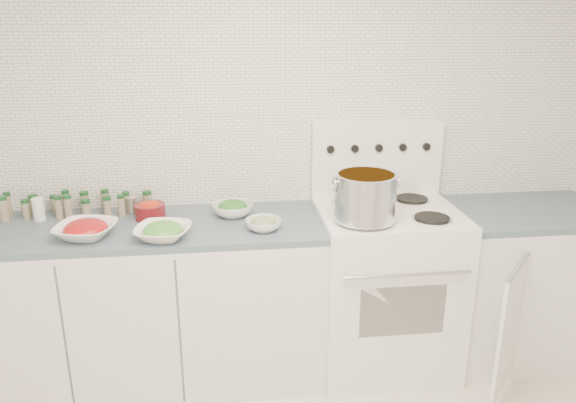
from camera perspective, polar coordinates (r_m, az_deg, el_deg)
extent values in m
cube|color=white|center=(3.21, 0.57, 6.06)|extent=(3.50, 0.02, 2.50)
cube|color=white|center=(3.20, -13.77, -10.22)|extent=(1.85, 0.62, 0.86)
cube|color=#415962|center=(3.01, -14.41, -2.68)|extent=(1.85, 0.62, 0.03)
cube|color=white|center=(3.27, 9.77, -8.75)|extent=(0.76, 0.65, 0.92)
cube|color=black|center=(2.98, 11.54, -10.81)|extent=(0.45, 0.01, 0.28)
cylinder|color=silver|center=(2.85, 12.08, -7.34)|extent=(0.65, 0.02, 0.02)
cube|color=white|center=(3.09, 10.23, -1.02)|extent=(0.76, 0.65, 0.01)
cube|color=white|center=(3.29, 8.98, 4.31)|extent=(0.76, 0.06, 0.43)
cylinder|color=silver|center=(2.89, 7.73, -2.04)|extent=(0.21, 0.21, 0.01)
cylinder|color=black|center=(2.89, 7.74, -1.93)|extent=(0.18, 0.18, 0.01)
cylinder|color=silver|center=(3.00, 14.41, -1.70)|extent=(0.21, 0.21, 0.01)
cylinder|color=black|center=(3.00, 14.42, -1.60)|extent=(0.18, 0.18, 0.01)
cylinder|color=silver|center=(3.18, 6.32, -0.04)|extent=(0.21, 0.21, 0.01)
cylinder|color=black|center=(3.18, 6.32, 0.06)|extent=(0.18, 0.18, 0.01)
cylinder|color=silver|center=(3.28, 12.46, 0.20)|extent=(0.21, 0.21, 0.01)
cylinder|color=black|center=(3.28, 12.46, 0.30)|extent=(0.18, 0.18, 0.01)
cylinder|color=black|center=(3.18, 4.33, 5.32)|extent=(0.04, 0.02, 0.04)
cylinder|color=black|center=(3.21, 6.80, 5.37)|extent=(0.04, 0.02, 0.04)
cylinder|color=black|center=(3.24, 9.21, 5.40)|extent=(0.04, 0.02, 0.04)
cylinder|color=black|center=(3.28, 11.57, 5.43)|extent=(0.04, 0.02, 0.04)
cylinder|color=black|center=(3.33, 13.87, 5.44)|extent=(0.04, 0.02, 0.04)
cube|color=white|center=(3.60, 22.48, -7.77)|extent=(0.89, 0.62, 0.86)
cube|color=#415962|center=(3.44, 23.38, -1.01)|extent=(0.89, 0.62, 0.03)
cube|color=white|center=(3.11, 21.57, -11.96)|extent=(0.28, 0.31, 0.70)
cylinder|color=silver|center=(2.86, 7.87, 0.48)|extent=(0.31, 0.31, 0.24)
cylinder|color=#C1711B|center=(2.83, 7.96, 2.50)|extent=(0.28, 0.28, 0.03)
torus|color=silver|center=(2.80, 4.73, 1.76)|extent=(0.01, 0.08, 0.08)
torus|color=silver|center=(2.88, 11.04, 1.95)|extent=(0.01, 0.08, 0.08)
imported|color=white|center=(2.92, -19.84, -2.81)|extent=(0.34, 0.34, 0.07)
ellipsoid|color=#A60E1B|center=(2.92, -19.87, -2.54)|extent=(0.21, 0.21, 0.09)
imported|color=white|center=(2.80, -12.57, -3.09)|extent=(0.32, 0.32, 0.07)
ellipsoid|color=#4D9C33|center=(2.79, -12.59, -2.83)|extent=(0.19, 0.19, 0.09)
imported|color=white|center=(3.06, -5.62, -0.81)|extent=(0.29, 0.29, 0.07)
ellipsoid|color=#235E1A|center=(3.05, -5.63, -0.47)|extent=(0.16, 0.16, 0.07)
imported|color=white|center=(2.85, -2.51, -2.36)|extent=(0.24, 0.24, 0.06)
ellipsoid|color=#2C5321|center=(2.84, -2.51, -2.07)|extent=(0.13, 0.13, 0.06)
cylinder|color=maroon|center=(3.09, -13.82, -0.99)|extent=(0.16, 0.16, 0.08)
ellipsoid|color=#B7270C|center=(3.08, -13.86, -0.46)|extent=(0.12, 0.12, 0.06)
cylinder|color=white|center=(3.25, -24.00, -0.71)|extent=(0.08, 0.08, 0.12)
cylinder|color=#A9A38F|center=(3.20, -15.55, -0.35)|extent=(0.08, 0.08, 0.09)
cylinder|color=gray|center=(3.39, -26.54, -0.39)|extent=(0.04, 0.04, 0.12)
cylinder|color=#13431D|center=(3.37, -26.70, 0.68)|extent=(0.04, 0.04, 0.02)
cylinder|color=gray|center=(3.37, -24.42, -0.41)|extent=(0.05, 0.05, 0.09)
cylinder|color=#13431D|center=(3.35, -24.54, 0.46)|extent=(0.05, 0.05, 0.02)
cylinder|color=gray|center=(3.34, -22.64, -0.37)|extent=(0.04, 0.04, 0.09)
cylinder|color=#13431D|center=(3.33, -22.75, 0.47)|extent=(0.04, 0.04, 0.02)
cylinder|color=gray|center=(3.31, -21.58, -0.16)|extent=(0.04, 0.04, 0.11)
cylinder|color=#13431D|center=(3.29, -21.71, 0.92)|extent=(0.04, 0.04, 0.02)
cylinder|color=gray|center=(3.28, -19.92, -0.22)|extent=(0.05, 0.05, 0.10)
cylinder|color=#13431D|center=(3.26, -20.03, 0.78)|extent=(0.05, 0.05, 0.02)
cylinder|color=gray|center=(3.27, -18.03, -0.03)|extent=(0.04, 0.04, 0.11)
cylinder|color=#13431D|center=(3.25, -18.14, 1.01)|extent=(0.04, 0.04, 0.02)
cylinder|color=gray|center=(3.25, -16.09, -0.09)|extent=(0.04, 0.04, 0.09)
cylinder|color=#13431D|center=(3.24, -16.18, 0.81)|extent=(0.04, 0.04, 0.02)
cylinder|color=gray|center=(3.23, -14.07, -0.04)|extent=(0.05, 0.05, 0.09)
cylinder|color=#13431D|center=(3.22, -14.14, 0.87)|extent=(0.05, 0.05, 0.02)
cylinder|color=gray|center=(3.31, -26.91, -0.82)|extent=(0.05, 0.05, 0.12)
cylinder|color=#13431D|center=(3.29, -27.08, 0.30)|extent=(0.05, 0.05, 0.02)
cylinder|color=gray|center=(3.30, -25.05, -0.87)|extent=(0.04, 0.04, 0.09)
cylinder|color=#13431D|center=(3.28, -25.17, 0.04)|extent=(0.04, 0.04, 0.02)
cylinder|color=gray|center=(3.23, -22.23, -0.71)|extent=(0.04, 0.04, 0.11)
cylinder|color=#13431D|center=(3.21, -22.37, 0.36)|extent=(0.04, 0.04, 0.02)
cylinder|color=gray|center=(3.21, -21.41, -0.66)|extent=(0.04, 0.04, 0.12)
cylinder|color=#13431D|center=(3.19, -21.55, 0.47)|extent=(0.04, 0.04, 0.02)
cylinder|color=gray|center=(3.19, -19.79, -0.86)|extent=(0.05, 0.05, 0.09)
cylinder|color=#13431D|center=(3.18, -19.89, 0.02)|extent=(0.05, 0.05, 0.02)
cylinder|color=gray|center=(3.18, -17.85, -0.63)|extent=(0.04, 0.04, 0.10)
cylinder|color=#13431D|center=(3.16, -17.95, 0.33)|extent=(0.04, 0.04, 0.02)
cylinder|color=gray|center=(3.15, -16.55, -0.56)|extent=(0.04, 0.04, 0.11)
cylinder|color=#13431D|center=(3.14, -16.65, 0.50)|extent=(0.04, 0.04, 0.02)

